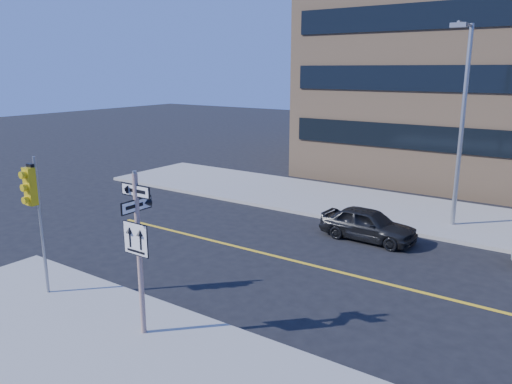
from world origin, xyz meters
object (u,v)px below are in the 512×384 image
Objects in this scene: traffic_signal at (33,198)px; streetlight_a at (462,114)px; sign_pole at (138,245)px; parked_car_a at (368,224)px.

streetlight_a is at bearing 59.20° from traffic_signal.
streetlight_a reaches higher than sign_pole.
sign_pole reaches higher than parked_car_a.
parked_car_a is (1.68, 10.04, -1.80)m from sign_pole.
streetlight_a is at bearing -33.22° from parked_car_a.
sign_pole is at bearing 172.90° from parked_car_a.
traffic_signal is at bearing 153.25° from parked_car_a.
traffic_signal is 0.50× the size of streetlight_a.
traffic_signal reaches higher than parked_car_a.
streetlight_a is (8.00, 13.42, 1.73)m from traffic_signal.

